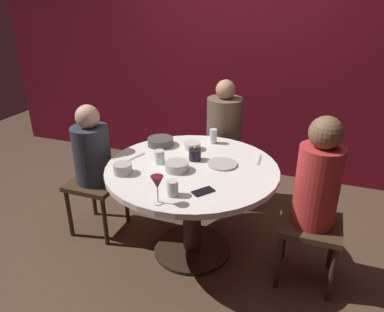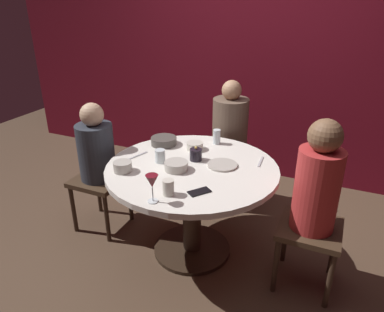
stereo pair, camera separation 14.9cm
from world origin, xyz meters
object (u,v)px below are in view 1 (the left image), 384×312
bowl_small_white (123,169)px  cup_by_right_diner (172,188)px  dining_table (192,187)px  cup_by_left_diner (213,136)px  bowl_salad_center (192,146)px  seated_diner_back (224,129)px  cup_near_candle (159,157)px  seated_diner_right (317,186)px  cell_phone (203,191)px  wine_glass (157,184)px  bowl_serving_large (177,166)px  seated_diner_left (92,156)px  candle_holder (195,154)px  bowl_sauce_side (161,142)px  dinner_plate (222,164)px

bowl_small_white → cup_by_right_diner: size_ratio=1.29×
dining_table → cup_by_left_diner: (0.01, 0.47, 0.23)m
cup_by_left_diner → bowl_salad_center: bearing=-122.3°
seated_diner_back → cup_by_left_diner: 0.39m
seated_diner_back → cup_near_candle: size_ratio=12.18×
seated_diner_right → cell_phone: (-0.66, -0.32, 0.00)m
wine_glass → bowl_serving_large: (-0.06, 0.43, -0.10)m
seated_diner_right → cup_by_left_diner: bearing=-29.3°
bowl_small_white → cup_by_right_diner: (0.43, -0.15, 0.01)m
seated_diner_back → cup_near_candle: bearing=-15.1°
seated_diner_left → candle_holder: (0.83, 0.11, 0.10)m
seated_diner_back → bowl_small_white: bearing=-19.8°
candle_holder → bowl_serving_large: 0.21m
cup_by_left_diner → bowl_serving_large: bearing=-98.9°
cup_by_left_diner → seated_diner_left: bearing=-151.1°
seated_diner_right → wine_glass: bearing=31.4°
cup_by_left_diner → cell_phone: bearing=-77.2°
bowl_serving_large → dining_table: bearing=51.4°
bowl_salad_center → bowl_sauce_side: bearing=-177.8°
seated_diner_left → cup_by_right_diner: (0.87, -0.42, 0.10)m
wine_glass → cup_by_right_diner: size_ratio=1.78×
dinner_plate → seated_diner_back: bearing=104.4°
wine_glass → dining_table: bearing=88.1°
bowl_salad_center → cell_phone: bearing=-64.2°
seated_diner_right → bowl_salad_center: bearing=-16.8°
bowl_sauce_side → bowl_small_white: bearing=-93.2°
candle_holder → cell_phone: bearing=-64.1°
seated_diner_right → cup_by_right_diner: seated_diner_right is taller
seated_diner_left → bowl_serving_large: 0.78m
seated_diner_back → dinner_plate: (0.20, -0.76, 0.02)m
seated_diner_back → cell_phone: seated_diner_back is taller
seated_diner_right → bowl_serving_large: seated_diner_right is taller
bowl_small_white → bowl_sauce_side: 0.55m
seated_diner_back → bowl_serving_large: bearing=-4.6°
seated_diner_left → cup_by_left_diner: bearing=28.9°
seated_diner_left → bowl_salad_center: seated_diner_left is taller
wine_glass → seated_diner_right: bearing=31.4°
dining_table → bowl_small_white: bearing=-146.7°
cell_phone → cup_by_right_diner: cup_by_right_diner is taller
candle_holder → bowl_salad_center: bearing=115.6°
cup_near_candle → cup_by_right_diner: bearing=-55.5°
dining_table → dinner_plate: (0.20, 0.09, 0.18)m
seated_diner_right → wine_glass: seated_diner_right is taller
seated_diner_left → cup_by_left_diner: seated_diner_left is taller
cell_phone → bowl_salad_center: size_ratio=1.08×
seated_diner_right → cup_by_right_diner: size_ratio=12.20×
wine_glass → cup_by_right_diner: bearing=67.7°
candle_holder → seated_diner_back: bearing=88.7°
seated_diner_back → candle_holder: seated_diner_back is taller
seated_diner_back → bowl_salad_center: bearing=-10.3°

